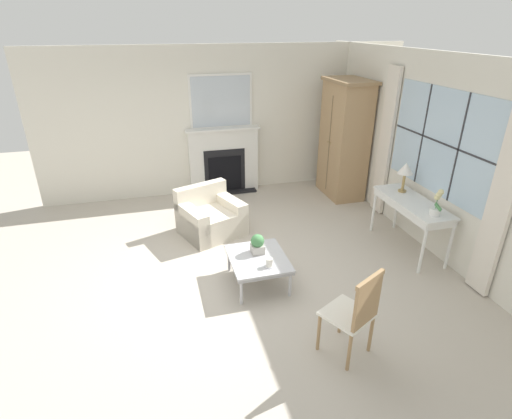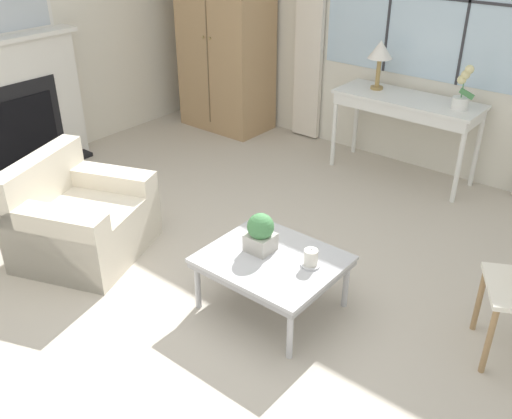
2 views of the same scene
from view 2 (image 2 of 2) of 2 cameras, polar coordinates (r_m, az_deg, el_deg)
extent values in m
plane|color=#BCB2A3|center=(3.93, -4.92, -9.46)|extent=(14.00, 14.00, 0.00)
cube|color=silver|center=(5.73, 16.77, 17.47)|extent=(7.20, 0.06, 2.80)
cube|color=#2D2D33|center=(5.53, 20.64, 18.91)|extent=(0.02, 0.02, 1.46)
cube|color=silver|center=(6.27, 5.44, 18.23)|extent=(0.33, 0.06, 2.51)
cube|color=silver|center=(6.00, -23.68, 16.80)|extent=(0.06, 7.20, 2.80)
cube|color=black|center=(6.15, -21.48, 3.79)|extent=(0.34, 1.23, 0.04)
cube|color=silver|center=(6.01, -22.94, 9.27)|extent=(0.18, 1.36, 1.27)
cube|color=silver|center=(5.82, -24.05, 15.23)|extent=(0.24, 1.44, 0.04)
cube|color=black|center=(5.99, -22.05, 7.09)|extent=(0.02, 0.65, 0.70)
cube|color=black|center=(5.98, -22.19, 7.63)|extent=(0.01, 0.81, 0.86)
cube|color=tan|center=(6.63, -3.07, 17.22)|extent=(0.98, 0.60, 2.16)
cube|color=brown|center=(6.42, -4.93, 16.37)|extent=(0.01, 0.01, 1.82)
sphere|color=#997F4C|center=(6.44, -5.33, 16.79)|extent=(0.03, 0.03, 0.03)
sphere|color=#997F4C|center=(6.38, -4.65, 16.69)|extent=(0.03, 0.03, 0.03)
cube|color=white|center=(5.55, 14.98, 10.63)|extent=(1.36, 0.51, 0.03)
cube|color=white|center=(5.57, 14.89, 10.00)|extent=(1.30, 0.49, 0.10)
cylinder|color=white|center=(5.78, 7.82, 7.90)|extent=(0.04, 0.04, 0.76)
cylinder|color=white|center=(5.29, 19.64, 4.37)|extent=(0.04, 0.04, 0.76)
cylinder|color=white|center=(6.13, 9.98, 8.98)|extent=(0.04, 0.04, 0.76)
cylinder|color=white|center=(5.67, 21.23, 5.72)|extent=(0.04, 0.04, 0.76)
cylinder|color=#9E7F47|center=(5.73, 11.97, 11.83)|extent=(0.12, 0.12, 0.02)
cylinder|color=#9E7F47|center=(5.69, 12.13, 13.25)|extent=(0.04, 0.04, 0.27)
cone|color=white|center=(5.64, 12.36, 15.38)|extent=(0.23, 0.23, 0.17)
cylinder|color=white|center=(5.35, 19.73, 9.98)|extent=(0.14, 0.14, 0.10)
cylinder|color=#47844C|center=(5.30, 20.07, 11.88)|extent=(0.01, 0.01, 0.27)
cube|color=#47844C|center=(5.31, 20.33, 10.79)|extent=(0.14, 0.02, 0.09)
sphere|color=beige|center=(5.31, 19.88, 12.11)|extent=(0.08, 0.08, 0.08)
sphere|color=beige|center=(5.29, 20.23, 12.54)|extent=(0.08, 0.08, 0.08)
sphere|color=beige|center=(5.27, 20.57, 12.98)|extent=(0.08, 0.08, 0.08)
cube|color=beige|center=(4.52, -16.68, -1.90)|extent=(1.08, 1.13, 0.41)
cube|color=beige|center=(4.53, -20.79, 2.91)|extent=(0.47, 0.90, 0.35)
cube|color=beige|center=(4.74, -14.52, 0.89)|extent=(0.83, 0.48, 0.55)
cube|color=beige|center=(4.25, -19.35, -3.39)|extent=(0.83, 0.48, 0.55)
cylinder|color=#9E7A51|center=(3.55, 22.25, -12.07)|extent=(0.04, 0.04, 0.46)
cylinder|color=#9E7A51|center=(3.84, 21.43, -8.39)|extent=(0.04, 0.04, 0.46)
cube|color=#BCBCC1|center=(3.68, 1.64, -4.99)|extent=(0.85, 0.73, 0.03)
cube|color=#A0A0A4|center=(3.70, 1.64, -5.40)|extent=(0.84, 0.71, 0.04)
cylinder|color=#BCBCC1|center=(3.80, -5.86, -7.47)|extent=(0.04, 0.04, 0.37)
cylinder|color=#BCBCC1|center=(3.42, 3.41, -12.23)|extent=(0.04, 0.04, 0.37)
cylinder|color=#BCBCC1|center=(4.19, 0.15, -3.53)|extent=(0.04, 0.04, 0.37)
cylinder|color=#BCBCC1|center=(3.84, 8.98, -7.30)|extent=(0.04, 0.04, 0.37)
cube|color=#BCB7AD|center=(3.72, 0.45, -3.28)|extent=(0.17, 0.17, 0.12)
sphere|color=#47844C|center=(3.65, 0.46, -1.72)|extent=(0.18, 0.18, 0.18)
cylinder|color=silver|center=(3.61, 5.46, -5.54)|extent=(0.12, 0.12, 0.01)
cylinder|color=silver|center=(3.57, 5.51, -4.77)|extent=(0.09, 0.09, 0.10)
cylinder|color=black|center=(3.54, 5.55, -4.00)|extent=(0.00, 0.00, 0.01)
camera|label=1|loc=(2.81, 106.97, 7.52)|focal=28.00mm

